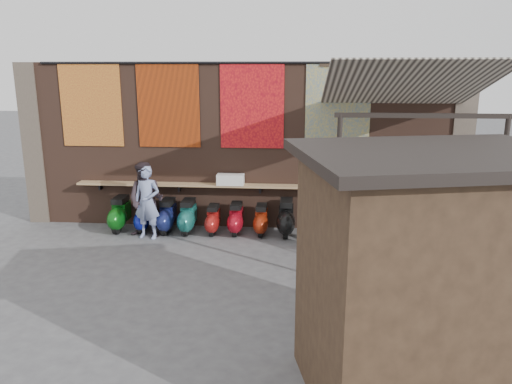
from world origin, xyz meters
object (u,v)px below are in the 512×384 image
at_px(market_stall, 428,284).
at_px(scooter_stool_0, 120,214).
at_px(scooter_stool_5, 236,219).
at_px(shopper_tan, 374,228).
at_px(scooter_stool_3, 188,217).
at_px(shopper_grey, 480,243).
at_px(scooter_stool_4, 213,220).
at_px(diner_right, 146,200).
at_px(diner_left, 147,202).
at_px(scooter_stool_7, 286,218).
at_px(scooter_stool_6, 261,220).
at_px(scooter_stool_2, 167,216).
at_px(shopper_navy, 418,227).
at_px(shelf_box, 230,180).
at_px(scooter_stool_1, 144,217).

bearing_deg(market_stall, scooter_stool_0, 121.76).
height_order(scooter_stool_5, shopper_tan, shopper_tan).
height_order(scooter_stool_3, shopper_grey, shopper_grey).
height_order(scooter_stool_4, diner_right, diner_right).
bearing_deg(diner_left, scooter_stool_3, 38.48).
distance_m(scooter_stool_7, diner_right, 3.29).
bearing_deg(scooter_stool_6, shopper_tan, -36.19).
bearing_deg(scooter_stool_5, scooter_stool_0, 179.71).
relative_size(scooter_stool_2, scooter_stool_4, 1.17).
bearing_deg(shopper_navy, diner_left, -22.18).
xyz_separation_m(scooter_stool_4, scooter_stool_7, (1.74, 0.02, 0.08)).
bearing_deg(scooter_stool_6, shelf_box, 157.56).
xyz_separation_m(scooter_stool_4, shopper_navy, (4.42, -1.52, 0.43)).
distance_m(scooter_stool_0, shopper_navy, 6.90).
bearing_deg(shelf_box, scooter_stool_2, -167.88).
bearing_deg(shopper_grey, scooter_stool_0, 9.92).
height_order(scooter_stool_1, shopper_grey, shopper_grey).
height_order(scooter_stool_2, shopper_grey, shopper_grey).
distance_m(scooter_stool_3, shopper_tan, 4.50).
height_order(scooter_stool_5, scooter_stool_6, scooter_stool_5).
relative_size(scooter_stool_6, diner_right, 0.41).
relative_size(scooter_stool_5, diner_right, 0.43).
relative_size(diner_left, diner_right, 0.97).
relative_size(scooter_stool_1, market_stall, 0.26).
height_order(scooter_stool_1, scooter_stool_6, scooter_stool_1).
bearing_deg(shopper_grey, scooter_stool_6, -2.30).
distance_m(scooter_stool_0, market_stall, 8.30).
relative_size(scooter_stool_2, shopper_navy, 0.54).
relative_size(scooter_stool_0, scooter_stool_4, 1.21).
height_order(scooter_stool_3, scooter_stool_7, scooter_stool_7).
relative_size(scooter_stool_4, scooter_stool_5, 0.92).
bearing_deg(market_stall, shopper_grey, 48.91).
bearing_deg(scooter_stool_6, scooter_stool_4, -178.60).
bearing_deg(scooter_stool_1, shopper_grey, -18.98).
bearing_deg(scooter_stool_6, shopper_grey, -29.72).
relative_size(scooter_stool_3, shopper_navy, 0.54).
distance_m(scooter_stool_3, scooter_stool_4, 0.62).
bearing_deg(scooter_stool_3, scooter_stool_5, 0.74).
height_order(scooter_stool_6, diner_left, diner_left).
xyz_separation_m(diner_left, market_stall, (4.95, -5.37, 0.58)).
height_order(scooter_stool_2, market_stall, market_stall).
relative_size(scooter_stool_1, diner_right, 0.42).
bearing_deg(scooter_stool_7, shelf_box, 166.48).
relative_size(scooter_stool_3, shopper_tan, 0.53).
relative_size(scooter_stool_2, scooter_stool_7, 0.94).
bearing_deg(scooter_stool_6, diner_left, -169.88).
height_order(scooter_stool_0, diner_left, diner_left).
distance_m(scooter_stool_1, scooter_stool_7, 3.45).
bearing_deg(scooter_stool_2, scooter_stool_0, 178.93).
bearing_deg(diner_right, scooter_stool_3, 33.42).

